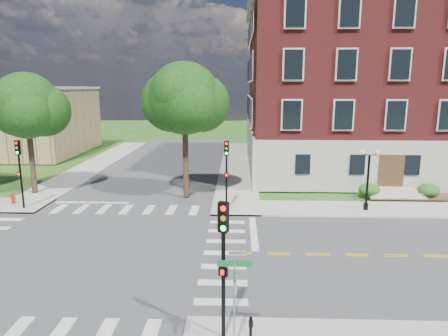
{
  "coord_description": "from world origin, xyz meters",
  "views": [
    {
      "loc": [
        7.85,
        -19.41,
        8.56
      ],
      "look_at": [
        6.92,
        6.47,
        3.2
      ],
      "focal_mm": 32.0,
      "sensor_mm": 36.0,
      "label": 1
    }
  ],
  "objects_px": {
    "traffic_signal_nw": "(19,165)",
    "fire_hydrant": "(13,199)",
    "twin_lamp_west": "(368,176)",
    "street_sign_pole": "(235,287)",
    "push_button_post": "(251,332)",
    "traffic_signal_ne": "(226,166)",
    "traffic_signal_se": "(223,253)"
  },
  "relations": [
    {
      "from": "traffic_signal_nw",
      "to": "fire_hydrant",
      "type": "bearing_deg",
      "value": 140.7
    },
    {
      "from": "twin_lamp_west",
      "to": "street_sign_pole",
      "type": "height_order",
      "value": "twin_lamp_west"
    },
    {
      "from": "push_button_post",
      "to": "fire_hydrant",
      "type": "bearing_deg",
      "value": 136.48
    },
    {
      "from": "traffic_signal_ne",
      "to": "fire_hydrant",
      "type": "height_order",
      "value": "traffic_signal_ne"
    },
    {
      "from": "traffic_signal_ne",
      "to": "traffic_signal_nw",
      "type": "distance_m",
      "value": 14.26
    },
    {
      "from": "traffic_signal_nw",
      "to": "twin_lamp_west",
      "type": "height_order",
      "value": "traffic_signal_nw"
    },
    {
      "from": "traffic_signal_ne",
      "to": "fire_hydrant",
      "type": "bearing_deg",
      "value": 176.71
    },
    {
      "from": "fire_hydrant",
      "to": "traffic_signal_nw",
      "type": "bearing_deg",
      "value": -39.3
    },
    {
      "from": "traffic_signal_se",
      "to": "push_button_post",
      "type": "height_order",
      "value": "traffic_signal_se"
    },
    {
      "from": "traffic_signal_ne",
      "to": "twin_lamp_west",
      "type": "distance_m",
      "value": 9.69
    },
    {
      "from": "traffic_signal_nw",
      "to": "street_sign_pole",
      "type": "xyz_separation_m",
      "value": [
        14.97,
        -14.81,
        -0.88
      ]
    },
    {
      "from": "street_sign_pole",
      "to": "fire_hydrant",
      "type": "relative_size",
      "value": 4.13
    },
    {
      "from": "traffic_signal_se",
      "to": "twin_lamp_west",
      "type": "bearing_deg",
      "value": 57.51
    },
    {
      "from": "twin_lamp_west",
      "to": "push_button_post",
      "type": "height_order",
      "value": "twin_lamp_west"
    },
    {
      "from": "traffic_signal_ne",
      "to": "street_sign_pole",
      "type": "bearing_deg",
      "value": -87.3
    },
    {
      "from": "traffic_signal_ne",
      "to": "push_button_post",
      "type": "bearing_deg",
      "value": -85.34
    },
    {
      "from": "fire_hydrant",
      "to": "street_sign_pole",
      "type": "bearing_deg",
      "value": -44.28
    },
    {
      "from": "traffic_signal_ne",
      "to": "street_sign_pole",
      "type": "relative_size",
      "value": 1.55
    },
    {
      "from": "traffic_signal_se",
      "to": "traffic_signal_ne",
      "type": "xyz_separation_m",
      "value": [
        -0.33,
        14.39,
        0.0
      ]
    },
    {
      "from": "twin_lamp_west",
      "to": "fire_hydrant",
      "type": "distance_m",
      "value": 25.36
    },
    {
      "from": "traffic_signal_se",
      "to": "twin_lamp_west",
      "type": "relative_size",
      "value": 1.13
    },
    {
      "from": "traffic_signal_se",
      "to": "fire_hydrant",
      "type": "distance_m",
      "value": 22.25
    },
    {
      "from": "traffic_signal_nw",
      "to": "twin_lamp_west",
      "type": "relative_size",
      "value": 1.13
    },
    {
      "from": "traffic_signal_nw",
      "to": "street_sign_pole",
      "type": "height_order",
      "value": "traffic_signal_nw"
    },
    {
      "from": "traffic_signal_se",
      "to": "push_button_post",
      "type": "xyz_separation_m",
      "value": [
        0.9,
        -0.7,
        -2.39
      ]
    },
    {
      "from": "street_sign_pole",
      "to": "push_button_post",
      "type": "xyz_separation_m",
      "value": [
        0.52,
        -0.08,
        -1.51
      ]
    },
    {
      "from": "twin_lamp_west",
      "to": "street_sign_pole",
      "type": "bearing_deg",
      "value": -120.37
    },
    {
      "from": "traffic_signal_nw",
      "to": "push_button_post",
      "type": "relative_size",
      "value": 4.0
    },
    {
      "from": "traffic_signal_ne",
      "to": "traffic_signal_nw",
      "type": "height_order",
      "value": "same"
    },
    {
      "from": "traffic_signal_se",
      "to": "traffic_signal_ne",
      "type": "height_order",
      "value": "same"
    },
    {
      "from": "twin_lamp_west",
      "to": "street_sign_pole",
      "type": "xyz_separation_m",
      "value": [
        -8.95,
        -15.28,
        -0.21
      ]
    },
    {
      "from": "push_button_post",
      "to": "fire_hydrant",
      "type": "xyz_separation_m",
      "value": [
        -16.84,
        15.99,
        -0.33
      ]
    }
  ]
}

